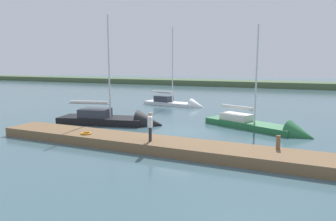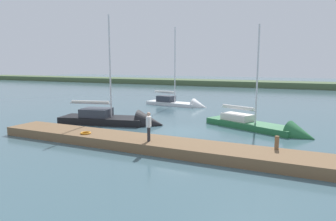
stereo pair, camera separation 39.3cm
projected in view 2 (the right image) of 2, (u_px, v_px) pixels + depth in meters
ground_plane at (178, 132)px, 22.07m from camera, size 200.00×200.00×0.00m
far_shoreline at (268, 87)px, 65.84m from camera, size 180.00×8.00×2.40m
dock_pier at (145, 143)px, 17.73m from camera, size 20.43×2.50×0.56m
mooring_post_near at (277, 143)px, 15.39m from camera, size 0.21×0.21×0.69m
life_ring_buoy at (86, 133)px, 18.92m from camera, size 0.66×0.66×0.10m
sailboat_near_dock at (181, 105)px, 35.81m from camera, size 8.02×3.01×10.03m
sailboat_mid_channel at (265, 129)px, 22.33m from camera, size 8.56×5.21×8.64m
sailboat_behind_pier at (120, 122)px, 24.86m from camera, size 8.91×4.24×9.77m
person_on_dock at (149, 125)px, 16.96m from camera, size 0.34×0.61×1.65m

